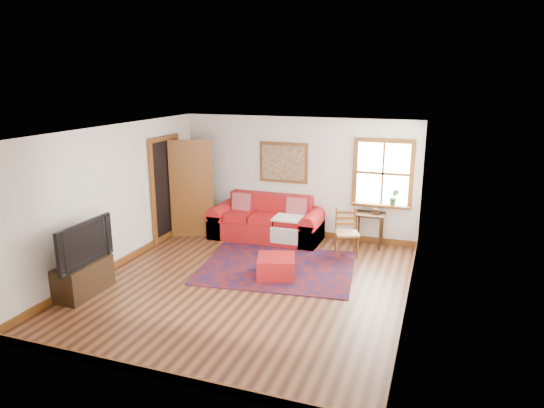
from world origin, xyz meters
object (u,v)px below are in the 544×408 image
at_px(red_ottoman, 276,267).
at_px(ladder_back_chair, 346,231).
at_px(side_table, 370,219).
at_px(media_cabinet, 84,278).
at_px(red_leather_sofa, 267,224).

bearing_deg(red_ottoman, ladder_back_chair, 40.60).
distance_m(side_table, ladder_back_chair, 0.71).
xyz_separation_m(red_ottoman, media_cabinet, (-2.60, -1.64, 0.08)).
distance_m(red_ottoman, ladder_back_chair, 1.71).
bearing_deg(side_table, red_ottoman, -121.47).
distance_m(ladder_back_chair, media_cabinet, 4.65).
bearing_deg(media_cabinet, red_ottoman, 32.21).
relative_size(red_ottoman, side_table, 0.90).
relative_size(ladder_back_chair, media_cabinet, 0.94).
height_order(red_ottoman, ladder_back_chair, ladder_back_chair).
bearing_deg(ladder_back_chair, side_table, 61.72).
height_order(red_leather_sofa, ladder_back_chair, same).
bearing_deg(side_table, red_leather_sofa, -175.19).
height_order(red_ottoman, media_cabinet, media_cabinet).
bearing_deg(side_table, ladder_back_chair, -118.28).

